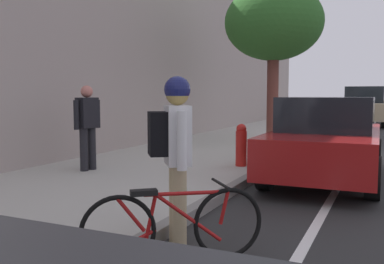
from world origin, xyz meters
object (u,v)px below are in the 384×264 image
Objects in this scene: bicycle_at_curb at (174,226)px; street_tree_near_cyclist at (274,24)px; cyclist_with_backpack at (175,143)px; parked_sedan_red_second at (327,139)px; pedestrian_on_phone at (87,123)px; parked_pickup_tan_nearest at (365,108)px; fire_hydrant at (241,145)px.

street_tree_near_cyclist is (1.35, -8.86, 3.22)m from bicycle_at_curb.
parked_sedan_red_second is at bearing -102.40° from cyclist_with_backpack.
bicycle_at_curb is at bearing 116.71° from cyclist_with_backpack.
parked_sedan_red_second is 2.53× the size of cyclist_with_backpack.
street_tree_near_cyclist reaches higher than pedestrian_on_phone.
cyclist_with_backpack is (0.83, 19.39, 0.17)m from parked_pickup_tan_nearest.
cyclist_with_backpack reaches higher than parked_sedan_red_second.
parked_pickup_tan_nearest is at bearing -100.13° from street_tree_near_cyclist.
fire_hydrant is (1.51, 15.18, -0.33)m from parked_pickup_tan_nearest.
street_tree_near_cyclist is at bearing -83.90° from fire_hydrant.
parked_pickup_tan_nearest is 15.26m from fire_hydrant.
parked_pickup_tan_nearest is 19.41m from cyclist_with_backpack.
parked_pickup_tan_nearest is at bearing -95.68° from fire_hydrant.
cyclist_with_backpack is (0.95, 4.32, 0.32)m from parked_sedan_red_second.
street_tree_near_cyclist is (2.08, -4.11, 2.84)m from parked_sedan_red_second.
parked_sedan_red_second is 1.64m from fire_hydrant.
bicycle_at_curb is at bearing 98.64° from street_tree_near_cyclist.
pedestrian_on_phone is at bearing -41.66° from bicycle_at_curb.
street_tree_near_cyclist is at bearing 79.87° from parked_pickup_tan_nearest.
parked_sedan_red_second is 2.80× the size of pedestrian_on_phone.
parked_sedan_red_second is at bearing -176.19° from fire_hydrant.
parked_pickup_tan_nearest is at bearing -91.77° from bicycle_at_curb.
fire_hydrant is (0.68, -4.21, -0.50)m from cyclist_with_backpack.
cyclist_with_backpack is (0.22, -0.44, 0.70)m from bicycle_at_curb.
parked_sedan_red_second reaches higher than bicycle_at_curb.
parked_sedan_red_second is 4.46m from pedestrian_on_phone.
fire_hydrant is at bearing -145.85° from pedestrian_on_phone.
parked_pickup_tan_nearest is 17.31m from pedestrian_on_phone.
parked_sedan_red_second is at bearing 90.44° from parked_pickup_tan_nearest.
street_tree_near_cyclist is (1.13, -8.42, 2.52)m from cyclist_with_backpack.
bicycle_at_curb is (0.61, 19.83, -0.53)m from parked_pickup_tan_nearest.
street_tree_near_cyclist is (1.96, 10.97, 2.69)m from parked_pickup_tan_nearest.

